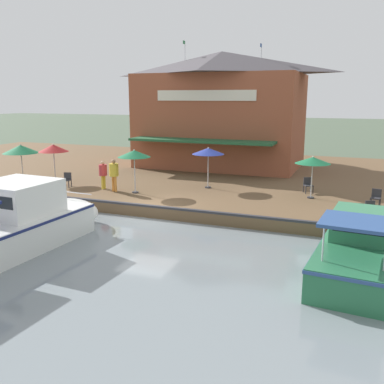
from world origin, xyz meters
TOP-DOWN VIEW (x-y plane):
  - ground_plane at (0.00, 0.00)m, footprint 220.00×220.00m
  - quay_deck at (-11.00, 0.00)m, footprint 22.00×56.00m
  - quay_edge_fender at (-0.10, 0.00)m, footprint 0.20×50.40m
  - waterfront_restaurant at (-13.62, -0.67)m, footprint 9.11×12.28m
  - patio_umbrella_back_row at (-5.33, 1.23)m, footprint 1.84×1.84m
  - patio_umbrella_mid_patio_left at (-3.20, -10.40)m, footprint 2.19×2.19m
  - patio_umbrella_near_quay_edge at (-4.83, 7.09)m, footprint 1.81×1.81m
  - patio_umbrella_mid_patio_right at (-2.62, -2.06)m, footprint 1.78×1.78m
  - patio_umbrella_far_corner at (-3.44, -8.08)m, footprint 1.81×1.81m
  - cafe_chair_back_row_seat at (-2.51, -6.50)m, footprint 0.54×0.54m
  - cafe_chair_facing_river at (-6.09, 6.79)m, footprint 0.59×0.59m
  - cafe_chair_far_corner_seat at (-1.46, 9.92)m, footprint 0.59×0.59m
  - cafe_chair_mid_patio at (-4.16, 10.18)m, footprint 0.51×0.51m
  - person_near_entrance at (-2.48, -3.29)m, footprint 0.51×0.51m
  - person_at_quay_edge at (-2.86, -4.24)m, footprint 0.46×0.46m
  - motorboat_distant_upstream at (5.52, -2.97)m, footprint 9.44×3.71m
  - motorboat_second_along at (3.10, 9.52)m, footprint 6.43×2.83m
  - tree_downstream_bank at (-18.82, -3.15)m, footprint 4.98×4.74m

SIDE VIEW (x-z plane):
  - ground_plane at x=0.00m, z-range 0.00..0.00m
  - quay_deck at x=-11.00m, z-range 0.00..0.60m
  - quay_edge_fender at x=-0.10m, z-range 0.60..0.70m
  - motorboat_second_along at x=3.10m, z-range -0.30..1.92m
  - motorboat_distant_upstream at x=5.52m, z-range -0.31..2.19m
  - cafe_chair_back_row_seat at x=-2.51m, z-range 0.65..1.50m
  - cafe_chair_facing_river at x=-6.09m, z-range 0.65..1.50m
  - cafe_chair_far_corner_seat at x=-1.46m, z-range 0.65..1.50m
  - cafe_chair_mid_patio at x=-4.16m, z-range 0.65..1.50m
  - person_at_quay_edge at x=-2.86m, z-range 0.80..2.42m
  - person_near_entrance at x=-2.48m, z-range 0.84..2.65m
  - patio_umbrella_near_quay_edge at x=-4.83m, z-range 1.48..3.68m
  - patio_umbrella_mid_patio_left at x=-3.20m, z-range 1.44..3.73m
  - patio_umbrella_far_corner at x=-3.44m, z-range 1.52..3.91m
  - patio_umbrella_back_row at x=-5.33m, z-range 1.55..3.91m
  - patio_umbrella_mid_patio_right at x=-2.62m, z-range 1.56..3.96m
  - waterfront_restaurant at x=-13.62m, z-range 0.22..9.53m
  - tree_downstream_bank at x=-18.82m, z-range 2.16..10.29m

